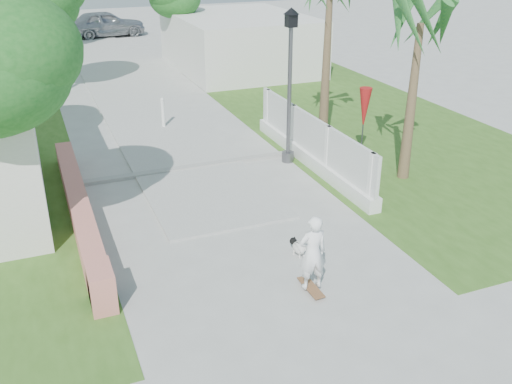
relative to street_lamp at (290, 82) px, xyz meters
name	(u,v)px	position (x,y,z in m)	size (l,w,h in m)	color
ground	(272,274)	(-2.90, -5.50, -2.43)	(90.00, 90.00, 0.00)	#B7B7B2
path_strip	(112,69)	(-2.90, 14.50, -2.40)	(3.20, 36.00, 0.06)	#B7B7B2
curb	(190,168)	(-2.90, 0.50, -2.38)	(6.50, 0.25, 0.10)	#999993
grass_right	(362,122)	(4.10, 2.50, -2.42)	(8.00, 20.00, 0.01)	#375F1E
pink_wall	(81,214)	(-6.20, -1.95, -2.11)	(0.45, 8.20, 0.80)	#D2786B
lattice_fence	(311,147)	(0.50, -0.50, -1.88)	(0.35, 7.00, 1.50)	white
building_right	(239,42)	(3.10, 12.50, -1.13)	(6.00, 8.00, 2.60)	silver
street_lamp	(290,82)	(0.00, 0.00, 0.00)	(0.44, 0.44, 4.44)	#59595E
bollard	(163,112)	(-2.70, 4.50, -1.84)	(0.14, 0.14, 1.09)	white
patio_umbrella	(364,109)	(1.90, -1.00, -0.74)	(0.36, 0.36, 2.30)	#59595E
tree_path_left	(42,0)	(-5.88, 10.48, 1.39)	(3.40, 3.40, 5.23)	#4C3826
palm_near	(420,33)	(2.50, -2.30, 1.53)	(1.80, 1.80, 4.70)	brown
skateboarder	(302,245)	(-2.39, -5.80, -1.71)	(0.64, 1.86, 1.60)	brown
dog	(298,247)	(-2.08, -5.01, -2.23)	(0.33, 0.52, 0.37)	silver
parked_car	(105,24)	(-1.70, 24.37, -1.59)	(1.98, 4.93, 1.68)	#989A9F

